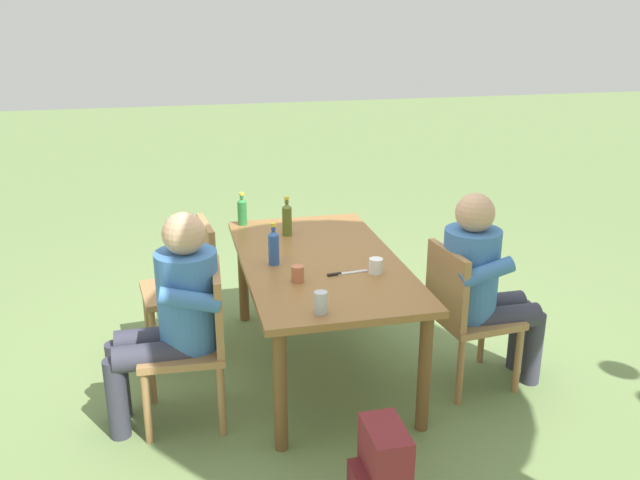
# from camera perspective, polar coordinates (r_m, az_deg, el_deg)

# --- Properties ---
(ground_plane) EXTENTS (24.00, 24.00, 0.00)m
(ground_plane) POSITION_cam_1_polar(r_m,az_deg,el_deg) (4.31, 0.00, -10.62)
(ground_plane) COLOR #6B844C
(dining_table) EXTENTS (1.70, 0.92, 0.72)m
(dining_table) POSITION_cam_1_polar(r_m,az_deg,el_deg) (4.03, 0.00, -2.73)
(dining_table) COLOR olive
(dining_table) RESTS_ON ground_plane
(chair_near_right) EXTENTS (0.46, 0.46, 0.87)m
(chair_near_right) POSITION_cam_1_polar(r_m,az_deg,el_deg) (3.65, -10.41, -8.10)
(chair_near_right) COLOR #A37547
(chair_near_right) RESTS_ON ground_plane
(chair_far_right) EXTENTS (0.48, 0.48, 0.87)m
(chair_far_right) POSITION_cam_1_polar(r_m,az_deg,el_deg) (3.99, 12.07, -5.79)
(chair_far_right) COLOR #A37547
(chair_far_right) RESTS_ON ground_plane
(chair_near_left) EXTENTS (0.49, 0.49, 0.87)m
(chair_near_left) POSITION_cam_1_polar(r_m,az_deg,el_deg) (4.36, -10.99, -3.47)
(chair_near_left) COLOR #A37547
(chair_near_left) RESTS_ON ground_plane
(person_in_white_shirt) EXTENTS (0.47, 0.62, 1.18)m
(person_in_white_shirt) POSITION_cam_1_polar(r_m,az_deg,el_deg) (3.58, -12.32, -5.83)
(person_in_white_shirt) COLOR #3D70B2
(person_in_white_shirt) RESTS_ON ground_plane
(person_in_plaid_shirt) EXTENTS (0.47, 0.62, 1.18)m
(person_in_plaid_shirt) POSITION_cam_1_polar(r_m,az_deg,el_deg) (3.97, 13.62, -3.37)
(person_in_plaid_shirt) COLOR #3D70B2
(person_in_plaid_shirt) RESTS_ON ground_plane
(bottle_green) EXTENTS (0.06, 0.06, 0.23)m
(bottle_green) POSITION_cam_1_polar(r_m,az_deg,el_deg) (4.63, -6.63, 2.48)
(bottle_green) COLOR #287A38
(bottle_green) RESTS_ON dining_table
(bottle_olive) EXTENTS (0.06, 0.06, 0.26)m
(bottle_olive) POSITION_cam_1_polar(r_m,az_deg,el_deg) (4.38, -2.82, 1.83)
(bottle_olive) COLOR #566623
(bottle_olive) RESTS_ON dining_table
(bottle_blue) EXTENTS (0.06, 0.06, 0.25)m
(bottle_blue) POSITION_cam_1_polar(r_m,az_deg,el_deg) (3.89, -3.96, -0.57)
(bottle_blue) COLOR #2D56A3
(bottle_blue) RESTS_ON dining_table
(cup_white) EXTENTS (0.08, 0.08, 0.09)m
(cup_white) POSITION_cam_1_polar(r_m,az_deg,el_deg) (3.79, 4.77, -2.21)
(cup_white) COLOR white
(cup_white) RESTS_ON dining_table
(cup_terracotta) EXTENTS (0.07, 0.07, 0.09)m
(cup_terracotta) POSITION_cam_1_polar(r_m,az_deg,el_deg) (3.67, -1.90, -2.88)
(cup_terracotta) COLOR #BC6B47
(cup_terracotta) RESTS_ON dining_table
(cup_steel) EXTENTS (0.07, 0.07, 0.11)m
(cup_steel) POSITION_cam_1_polar(r_m,az_deg,el_deg) (3.29, 0.07, -5.34)
(cup_steel) COLOR #B2B7BC
(cup_steel) RESTS_ON dining_table
(table_knife) EXTENTS (0.05, 0.24, 0.01)m
(table_knife) POSITION_cam_1_polar(r_m,az_deg,el_deg) (3.78, 2.08, -2.84)
(table_knife) COLOR silver
(table_knife) RESTS_ON dining_table
(backpack_by_near_side) EXTENTS (0.28, 0.23, 0.45)m
(backpack_by_near_side) POSITION_cam_1_polar(r_m,az_deg,el_deg) (3.12, 5.28, -19.13)
(backpack_by_near_side) COLOR maroon
(backpack_by_near_side) RESTS_ON ground_plane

